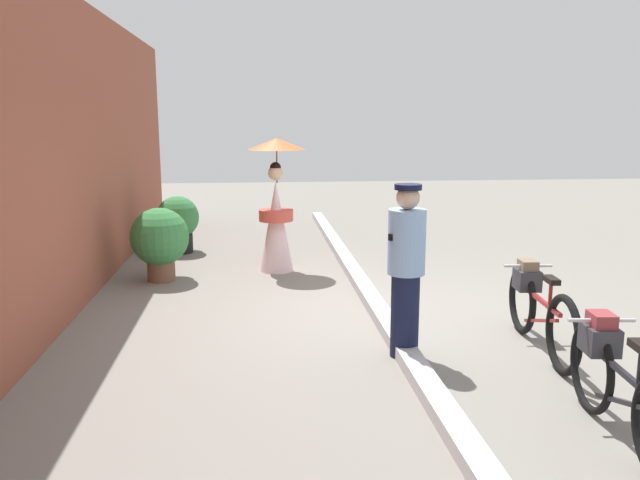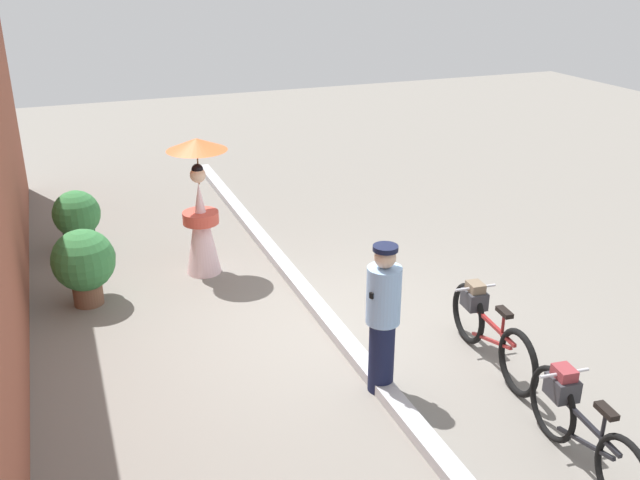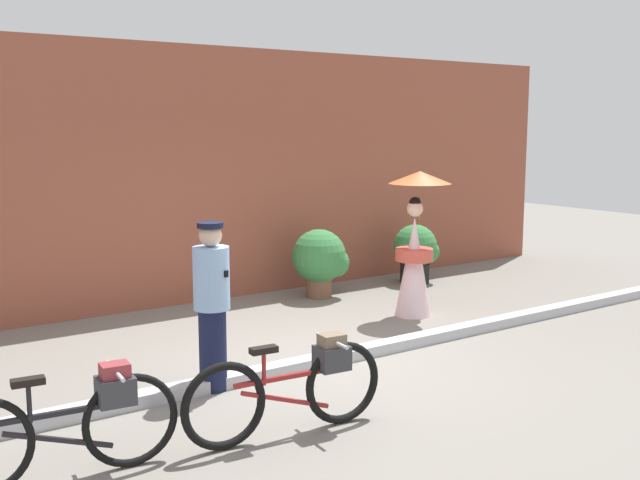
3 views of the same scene
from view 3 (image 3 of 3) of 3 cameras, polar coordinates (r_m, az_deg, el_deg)
The scene contains 9 objects.
ground_plane at distance 8.02m, azimuth 0.55°, elevation -9.36°, with size 30.00×30.00×0.00m, color gray.
building_wall at distance 10.75m, azimuth -10.52°, elevation 4.77°, with size 14.00×0.40×3.56m, color brown.
sidewalk_curb at distance 8.01m, azimuth 0.55°, elevation -8.95°, with size 14.00×0.20×0.12m, color #B2B2B7.
bicycle_near_officer at distance 5.72m, azimuth -18.23°, elevation -12.87°, with size 1.71×0.48×0.80m.
bicycle_far_side at distance 6.20m, azimuth -1.92°, elevation -10.86°, with size 1.77×0.48×0.79m.
person_officer at distance 7.14m, azimuth -8.13°, elevation -4.67°, with size 0.34×0.37×1.60m.
person_with_parasol at distance 9.92m, azimuth 7.18°, elevation -0.26°, with size 0.81×0.81×1.90m.
potted_plant_by_door at distance 10.96m, azimuth 0.09°, elevation -1.45°, with size 0.80×0.78×1.00m.
potted_plant_small at distance 12.08m, azimuth 7.27°, elevation -0.82°, with size 0.71×0.69×0.93m.
Camera 3 is at (-4.43, -6.22, 2.48)m, focal length 42.54 mm.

